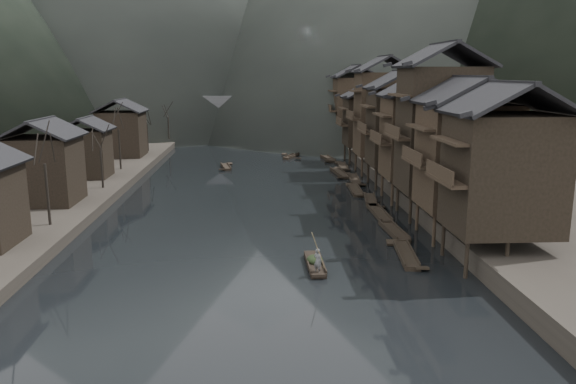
{
  "coord_description": "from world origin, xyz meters",
  "views": [
    {
      "loc": [
        0.29,
        -45.44,
        13.53
      ],
      "look_at": [
        3.15,
        6.38,
        2.5
      ],
      "focal_mm": 35.0,
      "sensor_mm": 36.0,
      "label": 1
    }
  ],
  "objects": [
    {
      "name": "left_bank",
      "position": [
        -35.0,
        40.0,
        0.6
      ],
      "size": [
        40.0,
        200.0,
        1.2
      ],
      "primitive_type": "cube",
      "color": "#2D2823",
      "rests_on": "ground"
    },
    {
      "name": "right_bank",
      "position": [
        35.0,
        40.0,
        0.9
      ],
      "size": [
        40.0,
        200.0,
        1.8
      ],
      "primitive_type": "cube",
      "color": "#2D2823",
      "rests_on": "ground"
    },
    {
      "name": "boatman",
      "position": [
        4.29,
        -9.47,
        1.32
      ],
      "size": [
        0.75,
        0.75,
        1.76
      ],
      "primitive_type": "imported",
      "rotation": [
        0.0,
        0.0,
        2.36
      ],
      "color": "#5D5E60",
      "rests_on": "hero_sampan"
    },
    {
      "name": "hero_sampan",
      "position": [
        4.31,
        -7.62,
        0.2
      ],
      "size": [
        1.16,
        5.3,
        0.44
      ],
      "color": "black",
      "rests_on": "water"
    },
    {
      "name": "left_houses",
      "position": [
        -20.5,
        20.12,
        5.66
      ],
      "size": [
        8.1,
        53.2,
        8.73
      ],
      "color": "black",
      "rests_on": "left_bank"
    },
    {
      "name": "moored_sampans",
      "position": [
        11.98,
        18.18,
        0.2
      ],
      "size": [
        3.1,
        54.93,
        0.47
      ],
      "color": "black",
      "rests_on": "water"
    },
    {
      "name": "cargo_heap",
      "position": [
        4.31,
        -7.38,
        0.79
      ],
      "size": [
        1.17,
        1.53,
        0.7
      ],
      "primitive_type": "ellipsoid",
      "color": "black",
      "rests_on": "hero_sampan"
    },
    {
      "name": "bare_trees",
      "position": [
        -17.0,
        22.72,
        6.34
      ],
      "size": [
        3.79,
        73.75,
        7.58
      ],
      "color": "black",
      "rests_on": "left_bank"
    },
    {
      "name": "bamboo_pole",
      "position": [
        4.49,
        -9.47,
        4.24
      ],
      "size": [
        1.48,
        1.8,
        4.09
      ],
      "primitive_type": "cylinder",
      "rotation": [
        0.5,
        0.0,
        -0.69
      ],
      "color": "#8C7A51",
      "rests_on": "boatman"
    },
    {
      "name": "water",
      "position": [
        0.0,
        0.0,
        0.0
      ],
      "size": [
        300.0,
        300.0,
        0.0
      ],
      "primitive_type": "plane",
      "color": "black",
      "rests_on": "ground"
    },
    {
      "name": "midriver_boats",
      "position": [
        0.77,
        40.39,
        0.2
      ],
      "size": [
        12.58,
        15.42,
        0.44
      ],
      "color": "black",
      "rests_on": "water"
    },
    {
      "name": "stilt_houses",
      "position": [
        17.28,
        19.35,
        8.97
      ],
      "size": [
        9.0,
        67.6,
        16.48
      ],
      "color": "black",
      "rests_on": "ground"
    },
    {
      "name": "stone_bridge",
      "position": [
        -0.0,
        72.0,
        5.11
      ],
      "size": [
        40.0,
        6.0,
        9.0
      ],
      "color": "#4C4C4F",
      "rests_on": "ground"
    }
  ]
}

